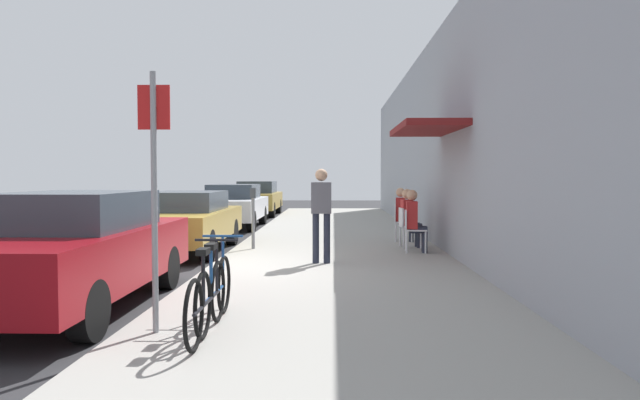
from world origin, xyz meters
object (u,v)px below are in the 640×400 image
(seated_patron_0, at_px, (415,219))
(cafe_chair_2, at_px, (400,220))
(parked_car_1, at_px, (186,220))
(parking_meter, at_px, (253,213))
(bicycle_0, at_px, (207,299))
(cafe_chair_0, at_px, (412,228))
(seated_patron_2, at_px, (403,212))
(street_sign, at_px, (154,181))
(cafe_chair_1, at_px, (407,225))
(seated_patron_1, at_px, (409,216))
(parked_car_2, at_px, (233,205))
(parked_car_3, at_px, (257,198))
(pedestrian_standing, at_px, (321,208))
(parked_car_0, at_px, (73,249))
(bicycle_1, at_px, (214,291))

(seated_patron_0, distance_m, cafe_chair_2, 2.01)
(parked_car_1, xyz_separation_m, cafe_chair_2, (4.90, 1.19, -0.09))
(parking_meter, distance_m, bicycle_0, 6.71)
(cafe_chair_0, bearing_deg, seated_patron_2, 88.27)
(street_sign, bearing_deg, seated_patron_2, 66.78)
(parking_meter, height_order, cafe_chair_1, parking_meter)
(seated_patron_1, height_order, cafe_chair_2, seated_patron_1)
(street_sign, bearing_deg, parked_car_1, 102.28)
(parked_car_2, xyz_separation_m, seated_patron_1, (4.96, -6.06, 0.08))
(seated_patron_2, bearing_deg, cafe_chair_1, -92.90)
(bicycle_0, relative_size, cafe_chair_1, 1.97)
(seated_patron_0, height_order, cafe_chair_2, seated_patron_0)
(parked_car_2, xyz_separation_m, seated_patron_2, (4.96, -4.87, 0.08))
(seated_patron_1, xyz_separation_m, cafe_chair_2, (-0.06, 1.19, -0.19))
(parked_car_3, bearing_deg, seated_patron_0, -68.66)
(pedestrian_standing, bearing_deg, cafe_chair_1, 51.62)
(parked_car_0, bearing_deg, seated_patron_0, 43.06)
(cafe_chair_0, xyz_separation_m, cafe_chair_2, (0.00, 1.99, 0.00))
(parked_car_2, xyz_separation_m, cafe_chair_0, (4.90, -6.86, -0.11))
(parked_car_2, distance_m, cafe_chair_1, 7.80)
(parked_car_3, relative_size, seated_patron_0, 3.41)
(cafe_chair_0, bearing_deg, parking_meter, 171.68)
(cafe_chair_0, distance_m, seated_patron_1, 0.83)
(parked_car_3, distance_m, cafe_chair_1, 12.87)
(cafe_chair_0, height_order, cafe_chair_1, same)
(seated_patron_2, bearing_deg, parked_car_0, -126.83)
(bicycle_1, height_order, pedestrian_standing, pedestrian_standing)
(parked_car_1, bearing_deg, street_sign, -77.72)
(parking_meter, distance_m, street_sign, 6.62)
(cafe_chair_2, bearing_deg, seated_patron_0, -88.28)
(seated_patron_0, bearing_deg, bicycle_1, -116.86)
(parked_car_1, xyz_separation_m, seated_patron_0, (4.96, -0.81, 0.11))
(bicycle_1, distance_m, seated_patron_1, 7.23)
(street_sign, height_order, cafe_chair_2, street_sign)
(bicycle_0, xyz_separation_m, cafe_chair_1, (2.86, 6.99, 0.14))
(pedestrian_standing, bearing_deg, bicycle_0, -102.39)
(parked_car_1, xyz_separation_m, parked_car_3, (0.00, 11.89, 0.05))
(parked_car_3, height_order, cafe_chair_1, parked_car_3)
(seated_patron_1, bearing_deg, cafe_chair_1, -175.38)
(bicycle_1, bearing_deg, parked_car_2, 99.12)
(seated_patron_0, bearing_deg, parked_car_0, -136.94)
(parked_car_3, xyz_separation_m, seated_patron_2, (4.96, -10.71, 0.06))
(parked_car_0, height_order, parked_car_3, parked_car_0)
(parked_car_0, xyz_separation_m, cafe_chair_0, (4.90, 4.64, -0.14))
(parked_car_0, bearing_deg, bicycle_0, -37.18)
(cafe_chair_2, xyz_separation_m, seated_patron_2, (0.06, -0.01, 0.19))
(parked_car_1, relative_size, cafe_chair_2, 5.06)
(parked_car_0, relative_size, street_sign, 1.69)
(parked_car_1, relative_size, parked_car_2, 1.00)
(parked_car_3, bearing_deg, pedestrian_standing, -77.82)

